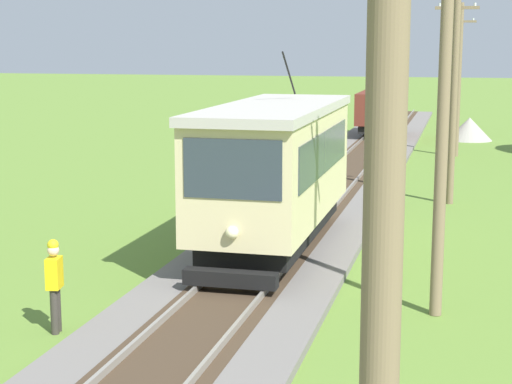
{
  "coord_description": "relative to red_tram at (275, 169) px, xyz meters",
  "views": [
    {
      "loc": [
        4.63,
        -5.06,
        5.33
      ],
      "look_at": [
        -0.45,
        15.22,
        1.62
      ],
      "focal_mm": 59.16,
      "sensor_mm": 36.0,
      "label": 1
    }
  ],
  "objects": [
    {
      "name": "track_worker",
      "position": [
        -2.64,
        -6.8,
        -1.21
      ],
      "size": [
        0.31,
        0.42,
        1.78
      ],
      "rotation": [
        0.0,
        0.0,
        0.19
      ],
      "color": "#38332D",
      "rests_on": "ground"
    },
    {
      "name": "red_tram",
      "position": [
        0.0,
        0.0,
        0.0
      ],
      "size": [
        2.6,
        8.54,
        4.79
      ],
      "color": "beige",
      "rests_on": "rail_right"
    },
    {
      "name": "utility_pole_near_tram",
      "position": [
        4.18,
        -3.89,
        1.66
      ],
      "size": [
        1.4,
        0.52,
        7.51
      ],
      "color": "#7A664C",
      "rests_on": "ground"
    },
    {
      "name": "utility_pole_far",
      "position": [
        4.18,
        20.43,
        1.48
      ],
      "size": [
        1.4,
        0.26,
        7.15
      ],
      "color": "#7A664C",
      "rests_on": "ground"
    },
    {
      "name": "utility_pole_mid",
      "position": [
        4.18,
        7.9,
        1.56
      ],
      "size": [
        1.4,
        0.59,
        7.31
      ],
      "color": "#7A664C",
      "rests_on": "ground"
    },
    {
      "name": "gravel_pile",
      "position": [
        4.79,
        27.44,
        -1.56
      ],
      "size": [
        2.51,
        2.51,
        1.27
      ],
      "primitive_type": "cone",
      "color": "#9E998E",
      "rests_on": "ground"
    },
    {
      "name": "freight_car",
      "position": [
        -0.0,
        26.94,
        -0.64
      ],
      "size": [
        2.4,
        5.2,
        2.31
      ],
      "color": "maroon",
      "rests_on": "rail_right"
    },
    {
      "name": "utility_pole_foreground",
      "position": [
        4.18,
        -15.67,
        2.04
      ],
      "size": [
        1.4,
        0.31,
        8.27
      ],
      "color": "#7A664C",
      "rests_on": "ground"
    }
  ]
}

